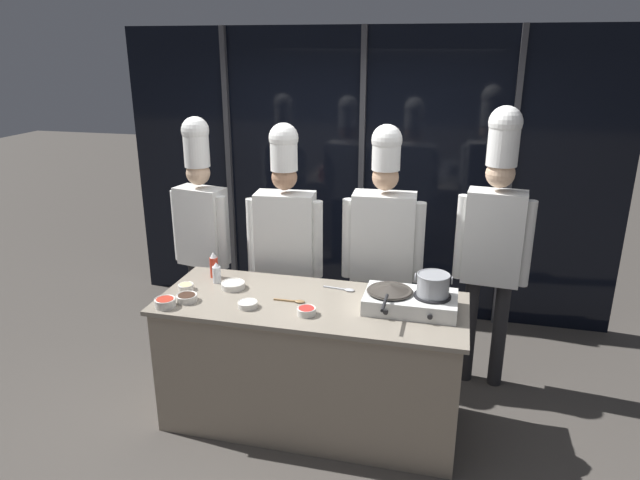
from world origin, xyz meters
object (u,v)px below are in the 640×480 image
Objects in this scene: stock_pot at (433,284)px; prep_bowl_onion at (233,285)px; serving_spoon_slotted at (345,289)px; squeeze_bottle_chili at (214,265)px; prep_bowl_ginger at (186,287)px; portable_stove at (410,302)px; frying_pan at (390,288)px; prep_bowl_rice at (248,304)px; prep_bowl_chili_flakes at (165,302)px; prep_bowl_bell_pepper at (306,311)px; squeeze_bottle_clear at (217,273)px; chef_pastry at (495,229)px; chef_head at (201,220)px; prep_bowl_soy_glaze at (187,297)px; chef_line at (383,237)px; serving_spoon_solid at (295,301)px; chef_sous at (285,233)px.

stock_pot reaches higher than prep_bowl_onion.
prep_bowl_onion is 0.73× the size of serving_spoon_slotted.
prep_bowl_ginger is (-0.10, -0.26, -0.07)m from squeeze_bottle_chili.
portable_stove is 1.24m from prep_bowl_onion.
prep_bowl_rice is at bearing -166.31° from frying_pan.
squeeze_bottle_chili is 0.84× the size of serving_spoon_slotted.
prep_bowl_bell_pepper is at bearing 6.93° from prep_bowl_chili_flakes.
chef_pastry is (1.91, 0.64, 0.28)m from squeeze_bottle_clear.
chef_head reaches higher than frying_pan.
portable_stove is 2.51× the size of stock_pot.
prep_bowl_onion is 0.35m from prep_bowl_soy_glaze.
prep_bowl_rice is 0.07× the size of chef_line.
squeeze_bottle_clear is at bearing 25.32° from chef_line.
portable_stove reaches higher than prep_bowl_onion.
chef_head is (-0.74, 0.93, 0.24)m from prep_bowl_rice.
chef_head reaches higher than prep_bowl_rice.
squeeze_bottle_chili is at bearing 21.18° from chef_pastry.
prep_bowl_chili_flakes is 0.64× the size of serving_spoon_solid.
stock_pot is 1.65× the size of prep_bowl_soy_glaze.
chef_head reaches higher than serving_spoon_solid.
prep_bowl_rice is (0.42, -0.42, -0.07)m from squeeze_bottle_chili.
portable_stove reaches higher than serving_spoon_solid.
stock_pot is 1.02× the size of serving_spoon_slotted.
chef_head is at bearing 142.43° from serving_spoon_solid.
serving_spoon_solid is (0.80, 0.27, -0.03)m from prep_bowl_chili_flakes.
squeeze_bottle_chili is 0.29m from prep_bowl_ginger.
chef_line reaches higher than stock_pot.
chef_head is (-0.38, 0.60, 0.19)m from squeeze_bottle_clear.
portable_stove is at bearing -4.65° from squeeze_bottle_clear.
squeeze_bottle_clear is 0.67m from serving_spoon_solid.
frying_pan is 1.26m from squeeze_bottle_clear.
chef_line is (-0.15, 0.71, 0.10)m from frying_pan.
prep_bowl_rice is at bearing 1.08° from prep_bowl_soy_glaze.
chef_sous is (0.52, 0.98, 0.20)m from prep_bowl_chili_flakes.
chef_sous is (-1.03, 0.63, 0.18)m from portable_stove.
chef_head is (-0.33, 0.51, 0.17)m from squeeze_bottle_chili.
chef_sous is at bearing 148.37° from portable_stove.
prep_bowl_onion is 0.78m from serving_spoon_slotted.
prep_bowl_bell_pepper is at bearing -159.71° from portable_stove.
prep_bowl_chili_flakes is 1.66m from chef_line.
squeeze_bottle_chili reaches higher than serving_spoon_slotted.
chef_head is 0.94× the size of chef_pastry.
squeeze_bottle_clear is 0.92m from serving_spoon_slotted.
stock_pot is (0.13, 0.00, 0.13)m from portable_stove.
portable_stove is 0.16m from frying_pan.
stock_pot is 1.39× the size of prep_bowl_onion.
serving_spoon_slotted is (-0.33, 0.20, -0.13)m from frying_pan.
prep_bowl_chili_flakes is (-0.10, -0.55, -0.06)m from squeeze_bottle_chili.
prep_bowl_chili_flakes reaches higher than serving_spoon_slotted.
squeeze_bottle_chili is 0.90× the size of serving_spoon_solid.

